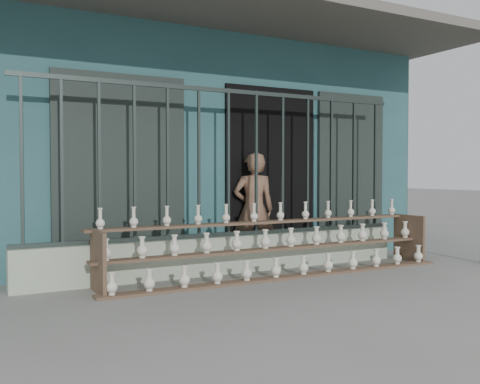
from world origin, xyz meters
name	(u,v)px	position (x,y,z in m)	size (l,w,h in m)	color
ground	(287,294)	(0.00, 0.00, 0.00)	(60.00, 60.00, 0.00)	slate
workshop_building	(151,150)	(0.00, 4.23, 1.62)	(7.40, 6.60, 3.21)	#295457
parapet_wall	(228,254)	(0.00, 1.30, 0.23)	(5.00, 0.20, 0.45)	#AABBA0
security_fence	(228,163)	(0.00, 1.30, 1.35)	(5.00, 0.04, 1.80)	#283330
shelf_rack	(279,245)	(0.47, 0.89, 0.36)	(4.50, 0.68, 0.85)	brown
elderly_woman	(254,209)	(0.53, 1.60, 0.74)	(0.54, 0.36, 1.49)	brown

